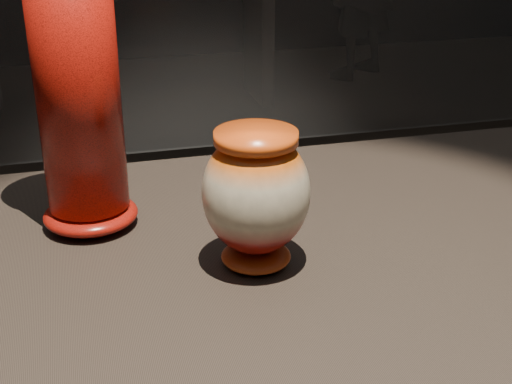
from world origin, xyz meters
TOP-DOWN VIEW (x-y plane):
  - main_vase at (-0.06, -0.01)m, footprint 0.18×0.18m
  - tall_vase at (-0.26, 0.16)m, footprint 0.15×0.15m
  - back_shelf at (0.09, 3.69)m, footprint 2.00×0.60m

SIDE VIEW (x-z plane):
  - back_shelf at x=0.09m, z-range 0.19..1.09m
  - main_vase at x=-0.06m, z-range 0.91..1.10m
  - tall_vase at x=-0.26m, z-range 0.89..1.33m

